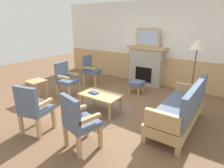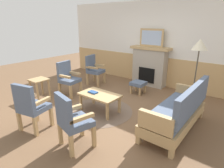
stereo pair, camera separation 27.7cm
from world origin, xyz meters
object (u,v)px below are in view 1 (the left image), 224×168
Objects in this scene: fireplace at (146,65)px; coffee_table at (101,96)px; couch at (180,110)px; armchair_by_window_left at (91,69)px; side_table at (37,85)px; framed_picture at (148,38)px; floor_lamp_by_couch at (197,48)px; book_on_table at (94,93)px; armchair_near_fireplace at (66,78)px; armchair_front_left at (78,120)px; armchair_front_center at (33,107)px; footstool at (136,84)px.

coffee_table is at bearing -89.45° from fireplace.
fireplace is 0.72× the size of couch.
armchair_by_window_left is 1.88m from side_table.
framed_picture is at bearing 90.00° from fireplace.
couch is 1.68m from floor_lamp_by_couch.
book_on_table is (-1.90, -0.37, 0.06)m from couch.
coffee_table is at bearing -8.96° from armchair_near_fireplace.
framed_picture reaches higher than fireplace.
armchair_near_fireplace is 1.00× the size of armchair_front_left.
floor_lamp_by_couch is (1.67, -0.86, -0.11)m from framed_picture.
armchair_front_center is 1.78× the size of side_table.
book_on_table is 1.43m from armchair_front_center.
couch is at bearing -51.05° from framed_picture.
book_on_table is at bearing -137.45° from floor_lamp_by_couch.
floor_lamp_by_couch reaches higher than armchair_front_center.
floor_lamp_by_couch is (1.67, -0.86, 0.80)m from fireplace.
floor_lamp_by_couch is at bearing 55.23° from armchair_front_center.
armchair_by_window_left is at bearing -144.86° from fireplace.
armchair_near_fireplace is 1.90m from armchair_front_center.
armchair_front_center is at bearing -124.77° from floor_lamp_by_couch.
couch is (1.75, -2.17, -0.26)m from fireplace.
armchair_front_center is (0.94, -1.65, 0.00)m from armchair_near_fireplace.
framed_picture reaches higher than couch.
armchair_by_window_left is 1.78× the size of side_table.
couch and armchair_front_left have the same top height.
coffee_table is 0.98× the size of armchair_front_center.
framed_picture reaches higher than armchair_front_left.
footstool is 3.08m from armchair_front_center.
floor_lamp_by_couch is at bearing 1.79° from footstool.
armchair_front_left is at bearing -59.81° from book_on_table.
armchair_by_window_left is 3.43m from armchair_front_left.
armchair_front_left is 1.78× the size of side_table.
armchair_by_window_left reaches higher than footstool.
fireplace reaches higher than book_on_table.
framed_picture is at bearing 58.42° from armchair_near_fireplace.
armchair_by_window_left is at bearing 95.68° from armchair_near_fireplace.
armchair_by_window_left is (-3.27, 1.10, 0.14)m from couch.
floor_lamp_by_couch is (1.82, 1.67, 1.00)m from book_on_table.
couch reaches higher than coffee_table.
coffee_table is at bearing 11.78° from book_on_table.
fireplace is 3.83m from armchair_front_left.
floor_lamp_by_couch is (2.12, 3.06, 0.91)m from armchair_front_center.
side_table is at bearing -149.57° from floor_lamp_by_couch.
armchair_near_fireplace reaches higher than side_table.
armchair_front_center is at bearing -172.50° from armchair_front_left.
framed_picture reaches higher than armchair_by_window_left.
armchair_near_fireplace reaches higher than book_on_table.
armchair_by_window_left is 1.00× the size of armchair_front_center.
coffee_table is 2.55m from floor_lamp_by_couch.
side_table is at bearing -167.03° from book_on_table.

